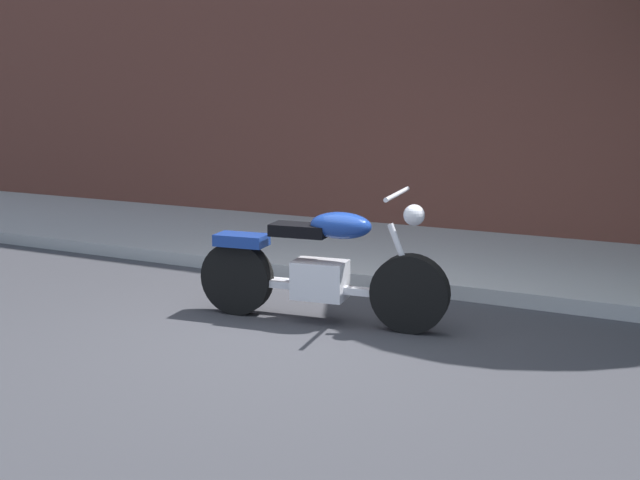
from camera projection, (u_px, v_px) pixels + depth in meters
name	position (u px, v px, depth m)	size (l,w,h in m)	color
ground_plane	(298.00, 338.00, 6.07)	(60.00, 60.00, 0.00)	#38383D
sidewalk	(422.00, 255.00, 8.69)	(19.34, 2.77, 0.14)	#AEAEAE
motorcycle	(320.00, 270.00, 6.39)	(2.17, 0.70, 1.14)	black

